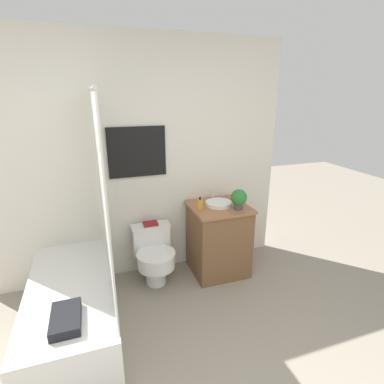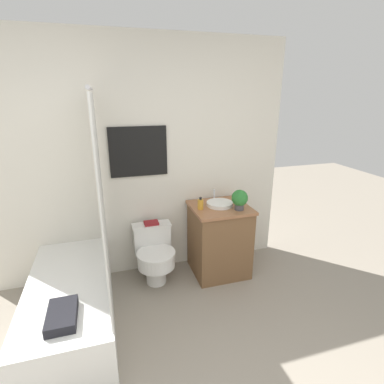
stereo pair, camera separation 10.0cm
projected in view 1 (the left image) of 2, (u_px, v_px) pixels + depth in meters
name	position (u px, v px, depth m)	size (l,w,h in m)	color
wall_back	(140.00, 162.00, 3.11)	(3.16, 0.07, 2.50)	silver
shower_area	(75.00, 302.00, 2.50)	(0.68, 1.49, 1.98)	white
toilet	(154.00, 254.00, 3.16)	(0.41, 0.52, 0.60)	white
vanity	(218.00, 239.00, 3.32)	(0.61, 0.57, 0.79)	brown
sink	(218.00, 203.00, 3.21)	(0.28, 0.32, 0.13)	white
soap_bottle	(200.00, 204.00, 3.10)	(0.06, 0.06, 0.13)	gold
potted_plant	(239.00, 198.00, 3.08)	(0.17, 0.17, 0.21)	#4C4C51
book_on_tank	(150.00, 224.00, 3.19)	(0.15, 0.12, 0.02)	maroon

